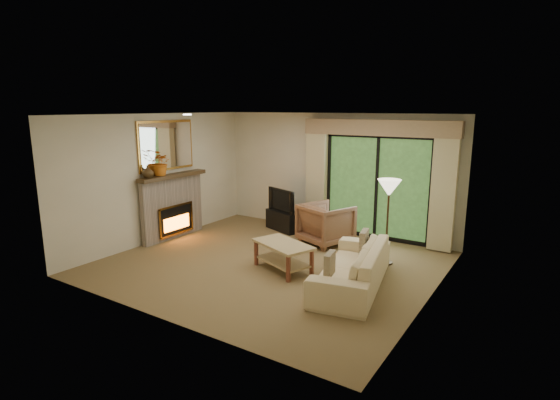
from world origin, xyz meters
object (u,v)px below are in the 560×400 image
Objects in this scene: armchair at (326,224)px; sofa at (352,266)px; media_console at (284,220)px; coffee_table at (283,257)px.

armchair is 2.14m from sofa.
armchair reaches higher than media_console.
coffee_table reaches higher than media_console.
sofa reaches higher than media_console.
armchair is (1.25, -0.39, 0.19)m from media_console.
armchair is 0.41× the size of sofa.
sofa reaches higher than coffee_table.
coffee_table is at bearing -100.57° from sofa.
coffee_table is at bearing -37.98° from media_console.
sofa is 2.07× the size of coffee_table.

